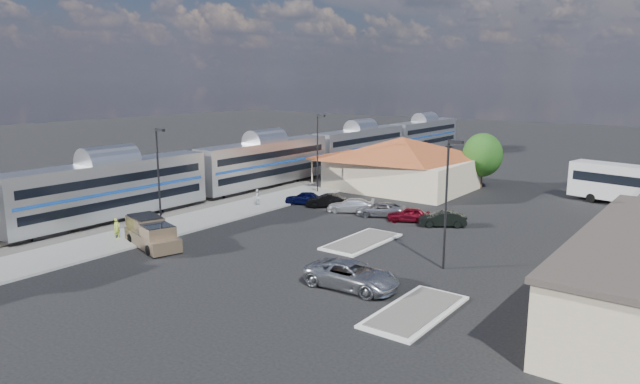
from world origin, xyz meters
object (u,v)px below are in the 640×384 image
Objects in this scene: station_depot at (401,163)px; pickup_truck at (152,234)px; suv at (352,275)px; coach_bus at (637,184)px.

station_depot is 33.13m from pickup_truck.
coach_bus is at bearing -19.12° from suv.
pickup_truck reaches higher than suv.
coach_bus is at bearing -19.88° from pickup_truck.
pickup_truck is (-3.91, -32.83, -2.11)m from station_depot.
pickup_truck is at bearing 93.10° from suv.
pickup_truck is 17.56m from suv.
station_depot is 24.72m from coach_bus.
coach_bus reaches higher than suv.
station_depot reaches higher than suv.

